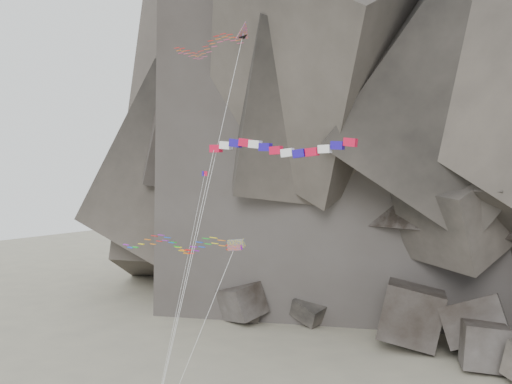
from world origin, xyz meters
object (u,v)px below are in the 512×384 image
Objects in this scene: delta_kite at (204,47)px; pennant_kite at (194,222)px; banner_kite at (277,148)px; parafoil_kite at (172,243)px.

pennant_kite is at bearing -58.62° from delta_kite.
banner_kite is at bearing 9.62° from pennant_kite.
pennant_kite is at bearing 77.66° from parafoil_kite.
delta_kite reaches higher than pennant_kite.
banner_kite reaches higher than pennant_kite.
banner_kite is 9.73m from pennant_kite.
parafoil_kite is at bearing -80.89° from pennant_kite.
delta_kite is 16.34m from parafoil_kite.
parafoil_kite is (1.48, -5.57, -15.29)m from delta_kite.
delta_kite is 2.04× the size of parafoil_kite.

